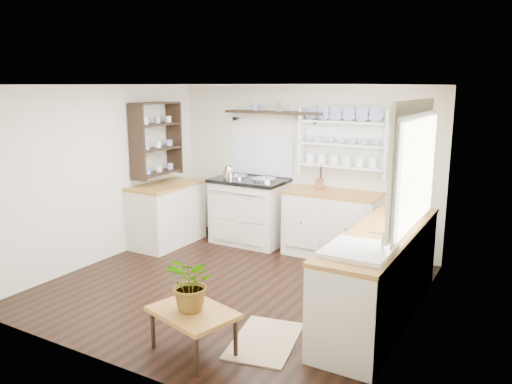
% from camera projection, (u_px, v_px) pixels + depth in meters
% --- Properties ---
extents(floor, '(4.00, 3.80, 0.01)m').
position_uv_depth(floor, '(232.00, 286.00, 5.81)').
color(floor, black).
rests_on(floor, ground).
extents(wall_back, '(4.00, 0.02, 2.30)m').
position_uv_depth(wall_back, '(302.00, 167.00, 7.18)').
color(wall_back, silver).
rests_on(wall_back, ground).
extents(wall_right, '(0.02, 3.80, 2.30)m').
position_uv_depth(wall_right, '(414.00, 212.00, 4.60)').
color(wall_right, silver).
rests_on(wall_right, ground).
extents(wall_left, '(0.02, 3.80, 2.30)m').
position_uv_depth(wall_left, '(103.00, 175.00, 6.54)').
color(wall_left, silver).
rests_on(wall_left, ground).
extents(ceiling, '(4.00, 3.80, 0.01)m').
position_uv_depth(ceiling, '(230.00, 85.00, 5.33)').
color(ceiling, white).
rests_on(ceiling, wall_back).
extents(window, '(0.08, 1.55, 1.22)m').
position_uv_depth(window, '(415.00, 165.00, 4.66)').
color(window, white).
rests_on(window, wall_right).
extents(aga_cooker, '(1.07, 0.74, 0.99)m').
position_uv_depth(aga_cooker, '(250.00, 210.00, 7.37)').
color(aga_cooker, beige).
rests_on(aga_cooker, floor).
extents(back_cabinets, '(1.27, 0.63, 0.90)m').
position_uv_depth(back_cabinets, '(332.00, 223.00, 6.78)').
color(back_cabinets, beige).
rests_on(back_cabinets, floor).
extents(right_cabinets, '(0.62, 2.43, 0.90)m').
position_uv_depth(right_cabinets, '(381.00, 273.00, 4.97)').
color(right_cabinets, beige).
rests_on(right_cabinets, floor).
extents(belfast_sink, '(0.55, 0.60, 0.45)m').
position_uv_depth(belfast_sink, '(358.00, 264.00, 4.26)').
color(belfast_sink, white).
rests_on(belfast_sink, right_cabinets).
extents(left_cabinets, '(0.62, 1.13, 0.90)m').
position_uv_depth(left_cabinets, '(167.00, 213.00, 7.30)').
color(left_cabinets, beige).
rests_on(left_cabinets, floor).
extents(plate_rack, '(1.20, 0.22, 0.90)m').
position_uv_depth(plate_rack, '(345.00, 141.00, 6.75)').
color(plate_rack, white).
rests_on(plate_rack, wall_back).
extents(high_shelf, '(1.50, 0.29, 0.16)m').
position_uv_depth(high_shelf, '(274.00, 113.00, 7.11)').
color(high_shelf, black).
rests_on(high_shelf, wall_back).
extents(left_shelving, '(0.28, 0.80, 1.05)m').
position_uv_depth(left_shelving, '(156.00, 139.00, 7.14)').
color(left_shelving, black).
rests_on(left_shelving, wall_left).
extents(kettle, '(0.18, 0.18, 0.22)m').
position_uv_depth(kettle, '(229.00, 173.00, 7.29)').
color(kettle, silver).
rests_on(kettle, aga_cooker).
extents(utensil_crock, '(0.11, 0.11, 0.13)m').
position_uv_depth(utensil_crock, '(320.00, 183.00, 6.85)').
color(utensil_crock, brown).
rests_on(utensil_crock, back_cabinets).
extents(center_table, '(0.84, 0.70, 0.40)m').
position_uv_depth(center_table, '(193.00, 315.00, 4.31)').
color(center_table, brown).
rests_on(center_table, floor).
extents(potted_plant, '(0.53, 0.49, 0.49)m').
position_uv_depth(potted_plant, '(192.00, 283.00, 4.25)').
color(potted_plant, '#3F7233').
rests_on(potted_plant, center_table).
extents(floor_rug, '(0.71, 0.94, 0.02)m').
position_uv_depth(floor_rug, '(265.00, 340.00, 4.56)').
color(floor_rug, '#938156').
rests_on(floor_rug, floor).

